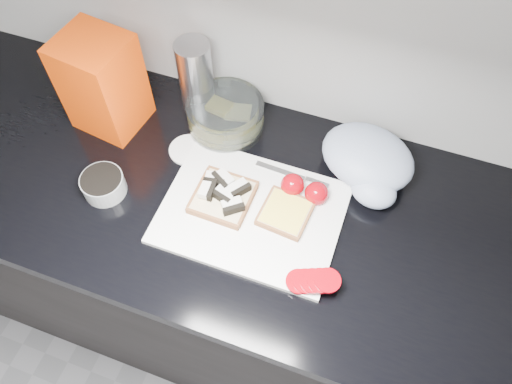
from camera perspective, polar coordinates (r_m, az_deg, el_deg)
base_cabinet at (r=1.59m, az=-4.02°, el=-8.83°), size 3.50×0.60×0.86m
countertop at (r=1.19m, az=-5.30°, el=-0.07°), size 3.50×0.64×0.04m
cutting_board at (r=1.13m, az=-0.52°, el=-2.42°), size 0.40×0.30×0.01m
bread_left at (r=1.13m, az=-3.78°, el=-0.37°), size 0.14×0.14×0.04m
bread_right at (r=1.11m, az=3.37°, el=-2.40°), size 0.12×0.12×0.02m
tomato_slices at (r=1.04m, az=6.53°, el=-10.07°), size 0.12×0.08×0.02m
knife at (r=1.17m, az=5.18°, el=1.65°), size 0.18×0.02×0.01m
seed_tub at (r=1.19m, az=-17.07°, el=0.89°), size 0.10×0.10×0.05m
tub_lid at (r=1.24m, az=-7.76°, el=4.80°), size 0.11×0.11×0.01m
glass_bowl at (r=1.25m, az=-3.48°, el=8.68°), size 0.19×0.19×0.08m
bread_bag at (r=1.26m, az=-17.14°, el=11.78°), size 0.18×0.17×0.25m
steel_canister at (r=1.26m, az=-6.88°, el=12.86°), size 0.08×0.08×0.20m
grocery_bag at (r=1.18m, az=12.72°, el=3.42°), size 0.26×0.25×0.10m
whole_tomatoes at (r=1.14m, az=5.55°, el=0.31°), size 0.11×0.06×0.06m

